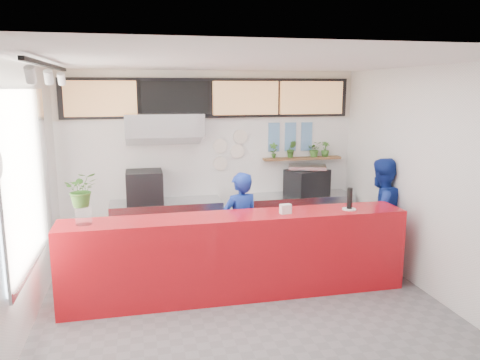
{
  "coord_description": "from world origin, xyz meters",
  "views": [
    {
      "loc": [
        -1.24,
        -5.3,
        2.7
      ],
      "look_at": [
        0.1,
        0.7,
        1.5
      ],
      "focal_mm": 35.0,
      "sensor_mm": 36.0,
      "label": 1
    }
  ],
  "objects_px": {
    "service_counter": "(238,256)",
    "espresso_machine": "(307,182)",
    "staff_center": "(240,226)",
    "staff_right": "(380,213)",
    "panini_oven": "(144,187)",
    "pepper_mill": "(350,198)"
  },
  "relations": [
    {
      "from": "panini_oven",
      "to": "espresso_machine",
      "type": "xyz_separation_m",
      "value": [
        2.76,
        0.0,
        -0.04
      ]
    },
    {
      "from": "service_counter",
      "to": "pepper_mill",
      "type": "bearing_deg",
      "value": -2.1
    },
    {
      "from": "service_counter",
      "to": "panini_oven",
      "type": "xyz_separation_m",
      "value": [
        -1.14,
        1.8,
        0.61
      ]
    },
    {
      "from": "espresso_machine",
      "to": "staff_center",
      "type": "xyz_separation_m",
      "value": [
        -1.46,
        -1.24,
        -0.34
      ]
    },
    {
      "from": "service_counter",
      "to": "pepper_mill",
      "type": "xyz_separation_m",
      "value": [
        1.53,
        -0.06,
        0.71
      ]
    },
    {
      "from": "panini_oven",
      "to": "staff_center",
      "type": "height_order",
      "value": "staff_center"
    },
    {
      "from": "service_counter",
      "to": "staff_right",
      "type": "xyz_separation_m",
      "value": [
        2.33,
        0.54,
        0.29
      ]
    },
    {
      "from": "panini_oven",
      "to": "staff_center",
      "type": "bearing_deg",
      "value": -43.61
    },
    {
      "from": "staff_right",
      "to": "staff_center",
      "type": "bearing_deg",
      "value": -15.32
    },
    {
      "from": "service_counter",
      "to": "panini_oven",
      "type": "bearing_deg",
      "value": 122.29
    },
    {
      "from": "pepper_mill",
      "to": "staff_right",
      "type": "bearing_deg",
      "value": 36.87
    },
    {
      "from": "service_counter",
      "to": "panini_oven",
      "type": "height_order",
      "value": "panini_oven"
    },
    {
      "from": "pepper_mill",
      "to": "service_counter",
      "type": "bearing_deg",
      "value": 177.9
    },
    {
      "from": "panini_oven",
      "to": "staff_right",
      "type": "relative_size",
      "value": 0.34
    },
    {
      "from": "panini_oven",
      "to": "espresso_machine",
      "type": "distance_m",
      "value": 2.76
    },
    {
      "from": "service_counter",
      "to": "staff_center",
      "type": "distance_m",
      "value": 0.63
    },
    {
      "from": "service_counter",
      "to": "espresso_machine",
      "type": "distance_m",
      "value": 2.49
    },
    {
      "from": "panini_oven",
      "to": "staff_right",
      "type": "bearing_deg",
      "value": -19.86
    },
    {
      "from": "espresso_machine",
      "to": "staff_right",
      "type": "relative_size",
      "value": 0.4
    },
    {
      "from": "staff_center",
      "to": "staff_right",
      "type": "relative_size",
      "value": 0.92
    },
    {
      "from": "staff_right",
      "to": "pepper_mill",
      "type": "distance_m",
      "value": 1.08
    },
    {
      "from": "service_counter",
      "to": "staff_center",
      "type": "xyz_separation_m",
      "value": [
        0.16,
        0.56,
        0.23
      ]
    }
  ]
}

